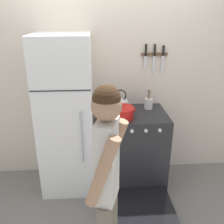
# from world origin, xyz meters

# --- Properties ---
(ground_plane) EXTENTS (14.00, 14.00, 0.00)m
(ground_plane) POSITION_xyz_m (0.00, 0.00, 0.00)
(ground_plane) COLOR slate
(wall_back) EXTENTS (10.00, 0.06, 2.55)m
(wall_back) POSITION_xyz_m (0.00, 0.03, 1.27)
(wall_back) COLOR beige
(wall_back) RESTS_ON ground_plane
(refrigerator) EXTENTS (0.60, 0.63, 1.80)m
(refrigerator) POSITION_xyz_m (-0.48, -0.30, 0.90)
(refrigerator) COLOR white
(refrigerator) RESTS_ON ground_plane
(stove_range) EXTENTS (0.73, 1.36, 0.93)m
(stove_range) POSITION_xyz_m (0.30, -0.35, 0.46)
(stove_range) COLOR #232326
(stove_range) RESTS_ON ground_plane
(dutch_oven_pot) EXTENTS (0.32, 0.28, 0.15)m
(dutch_oven_pot) POSITION_xyz_m (0.13, -0.43, 0.99)
(dutch_oven_pot) COLOR red
(dutch_oven_pot) RESTS_ON stove_range
(tea_kettle) EXTENTS (0.23, 0.18, 0.25)m
(tea_kettle) POSITION_xyz_m (0.15, -0.18, 1.00)
(tea_kettle) COLOR silver
(tea_kettle) RESTS_ON stove_range
(utensil_jar) EXTENTS (0.10, 0.10, 0.24)m
(utensil_jar) POSITION_xyz_m (0.48, -0.18, 1.00)
(utensil_jar) COLOR silver
(utensil_jar) RESTS_ON stove_range
(person) EXTENTS (0.32, 0.38, 1.61)m
(person) POSITION_xyz_m (-0.07, -1.53, 0.92)
(person) COLOR #6B6051
(person) RESTS_ON ground_plane
(wall_knife_strip) EXTENTS (0.31, 0.03, 0.32)m
(wall_knife_strip) POSITION_xyz_m (0.56, -0.02, 1.55)
(wall_knife_strip) COLOR brown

